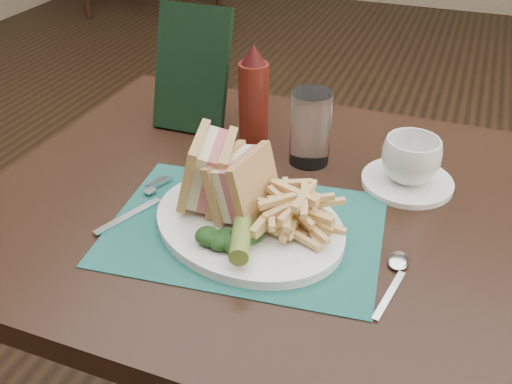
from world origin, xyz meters
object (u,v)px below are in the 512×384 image
sandwich_half_b (230,180)px  coffee_cup (411,160)px  ketchup_bottle (254,94)px  plate (249,224)px  check_presenter (192,70)px  saucer (407,182)px  drinking_glass (310,128)px  sandwich_half_a (194,168)px  table_main (267,354)px  placemat (245,228)px

sandwich_half_b → coffee_cup: size_ratio=1.07×
sandwich_half_b → coffee_cup: sandwich_half_b is taller
coffee_cup → ketchup_bottle: (-0.29, 0.05, 0.05)m
plate → check_presenter: check_presenter is taller
saucer → plate: bearing=-134.0°
saucer → check_presenter: bearing=170.3°
sandwich_half_b → drinking_glass: (0.06, 0.21, -0.00)m
sandwich_half_a → drinking_glass: 0.24m
check_presenter → ketchup_bottle: bearing=-8.8°
table_main → plate: (0.00, -0.09, 0.38)m
sandwich_half_a → ketchup_bottle: (0.00, 0.24, 0.02)m
placemat → coffee_cup: 0.30m
plate → coffee_cup: (0.20, 0.21, 0.04)m
sandwich_half_b → coffee_cup: 0.30m
plate → sandwich_half_b: 0.07m
sandwich_half_b → ketchup_bottle: size_ratio=0.54×
placemat → saucer: bearing=45.6°
plate → ketchup_bottle: (-0.09, 0.26, 0.08)m
coffee_cup → check_presenter: (-0.42, 0.07, 0.07)m
table_main → check_presenter: (-0.22, 0.19, 0.49)m
drinking_glass → coffee_cup: bearing=-5.2°
table_main → saucer: saucer is taller
placemat → check_presenter: size_ratio=1.69×
coffee_cup → drinking_glass: 0.18m
sandwich_half_b → saucer: (0.24, 0.19, -0.06)m
coffee_cup → drinking_glass: (-0.17, 0.02, 0.02)m
sandwich_half_b → plate: bearing=-17.2°
placemat → saucer: 0.29m
table_main → check_presenter: bearing=140.1°
placemat → sandwich_half_b: bearing=147.8°
table_main → plate: 0.40m
sandwich_half_b → table_main: bearing=75.0°
saucer → ketchup_bottle: (-0.29, 0.05, 0.09)m
plate → sandwich_half_a: 0.12m
coffee_cup → placemat: bearing=-134.4°
table_main → ketchup_bottle: ketchup_bottle is taller
sandwich_half_b → ketchup_bottle: ketchup_bottle is taller
coffee_cup → ketchup_bottle: ketchup_bottle is taller
placemat → check_presenter: bearing=128.0°
placemat → saucer: (0.20, 0.21, 0.00)m
ketchup_bottle → saucer: bearing=-10.5°
table_main → sandwich_half_b: sandwich_half_b is taller
table_main → saucer: 0.44m
sandwich_half_b → drinking_glass: bearing=82.7°
placemat → sandwich_half_b: (-0.03, 0.02, 0.07)m
sandwich_half_b → coffee_cup: (0.24, 0.19, -0.02)m
plate → saucer: bearing=66.5°
table_main → coffee_cup: 0.48m
placemat → sandwich_half_b: size_ratio=3.93×
placemat → sandwich_half_b: sandwich_half_b is taller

